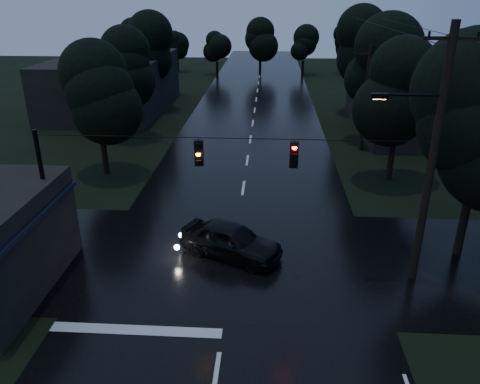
# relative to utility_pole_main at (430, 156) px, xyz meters

# --- Properties ---
(main_road) EXTENTS (12.00, 120.00, 0.02)m
(main_road) POSITION_rel_utility_pole_main_xyz_m (-7.41, 19.00, -5.26)
(main_road) COLOR black
(main_road) RESTS_ON ground
(cross_street) EXTENTS (60.00, 9.00, 0.02)m
(cross_street) POSITION_rel_utility_pole_main_xyz_m (-7.41, 1.00, -5.26)
(cross_street) COLOR black
(cross_street) RESTS_ON ground
(building_far_right) EXTENTS (10.00, 14.00, 4.40)m
(building_far_right) POSITION_rel_utility_pole_main_xyz_m (6.59, 23.00, -3.06)
(building_far_right) COLOR black
(building_far_right) RESTS_ON ground
(building_far_left) EXTENTS (10.00, 16.00, 5.00)m
(building_far_left) POSITION_rel_utility_pole_main_xyz_m (-21.41, 29.00, -2.76)
(building_far_left) COLOR black
(building_far_left) RESTS_ON ground
(utility_pole_main) EXTENTS (3.50, 0.30, 10.00)m
(utility_pole_main) POSITION_rel_utility_pole_main_xyz_m (0.00, 0.00, 0.00)
(utility_pole_main) COLOR black
(utility_pole_main) RESTS_ON ground
(utility_pole_far) EXTENTS (2.00, 0.30, 7.50)m
(utility_pole_far) POSITION_rel_utility_pole_main_xyz_m (0.89, 17.00, -1.38)
(utility_pole_far) COLOR black
(utility_pole_far) RESTS_ON ground
(anchor_pole_left) EXTENTS (0.18, 0.18, 6.00)m
(anchor_pole_left) POSITION_rel_utility_pole_main_xyz_m (-14.91, 0.00, -2.26)
(anchor_pole_left) COLOR black
(anchor_pole_left) RESTS_ON ground
(span_signals) EXTENTS (15.00, 0.37, 1.12)m
(span_signals) POSITION_rel_utility_pole_main_xyz_m (-6.85, -0.01, -0.01)
(span_signals) COLOR black
(span_signals) RESTS_ON ground
(tree_left_a) EXTENTS (3.92, 3.92, 8.26)m
(tree_left_a) POSITION_rel_utility_pole_main_xyz_m (-16.41, 11.00, -0.02)
(tree_left_a) COLOR black
(tree_left_a) RESTS_ON ground
(tree_left_b) EXTENTS (4.20, 4.20, 8.85)m
(tree_left_b) POSITION_rel_utility_pole_main_xyz_m (-17.01, 19.00, 0.36)
(tree_left_b) COLOR black
(tree_left_b) RESTS_ON ground
(tree_left_c) EXTENTS (4.48, 4.48, 9.44)m
(tree_left_c) POSITION_rel_utility_pole_main_xyz_m (-17.61, 29.00, 0.74)
(tree_left_c) COLOR black
(tree_left_c) RESTS_ON ground
(tree_right_a) EXTENTS (4.20, 4.20, 8.85)m
(tree_right_a) POSITION_rel_utility_pole_main_xyz_m (1.59, 11.00, 0.36)
(tree_right_a) COLOR black
(tree_right_a) RESTS_ON ground
(tree_right_b) EXTENTS (4.48, 4.48, 9.44)m
(tree_right_b) POSITION_rel_utility_pole_main_xyz_m (2.19, 19.00, 0.74)
(tree_right_b) COLOR black
(tree_right_b) RESTS_ON ground
(tree_right_c) EXTENTS (4.76, 4.76, 10.03)m
(tree_right_c) POSITION_rel_utility_pole_main_xyz_m (2.79, 29.00, 1.11)
(tree_right_c) COLOR black
(tree_right_c) RESTS_ON ground
(car) EXTENTS (4.93, 3.60, 1.56)m
(car) POSITION_rel_utility_pole_main_xyz_m (-7.51, 1.22, -4.48)
(car) COLOR black
(car) RESTS_ON ground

